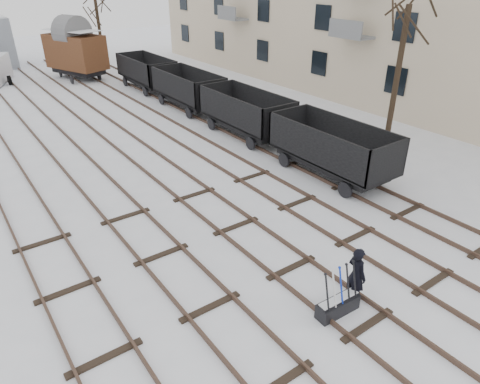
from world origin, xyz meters
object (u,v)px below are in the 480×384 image
at_px(worker, 356,275).
at_px(freight_wagon_a, 331,156).
at_px(box_van_wagon, 75,51).
at_px(ground_frame, 338,305).

distance_m(worker, freight_wagon_a, 8.33).
xyz_separation_m(freight_wagon_a, box_van_wagon, (-3.20, 25.86, 1.36)).
bearing_deg(box_van_wagon, worker, -115.15).
xyz_separation_m(ground_frame, worker, (0.75, 0.10, 0.59)).
relative_size(ground_frame, freight_wagon_a, 0.25).
height_order(ground_frame, box_van_wagon, box_van_wagon).
distance_m(ground_frame, worker, 0.96).
bearing_deg(freight_wagon_a, worker, -131.63).
height_order(worker, freight_wagon_a, freight_wagon_a).
bearing_deg(worker, freight_wagon_a, -34.54).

